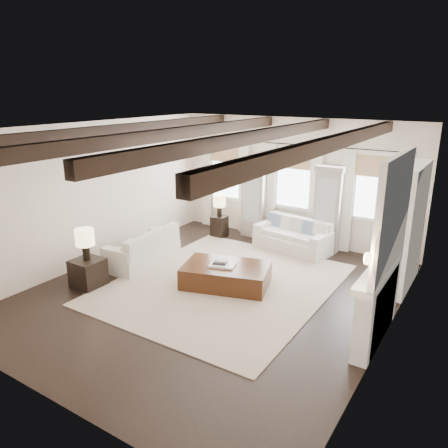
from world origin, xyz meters
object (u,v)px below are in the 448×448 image
Objects in this scene: sofa_left at (144,250)px; side_table_back at (219,226)px; ottoman at (226,276)px; sofa_back at (294,238)px; side_table_front at (88,273)px.

sofa_left is 2.60m from side_table_back.
sofa_left is 1.11× the size of ottoman.
side_table_front is (-2.67, -4.19, -0.04)m from sofa_back.
sofa_back is at bearing 46.17° from sofa_left.
ottoman is at bearing 32.76° from side_table_front.
sofa_back reaches higher than side_table_back.
sofa_back reaches higher than side_table_front.
sofa_left is 1.54m from side_table_front.
sofa_back is 3.43× the size of side_table_front.
side_table_front is at bearing -94.60° from sofa_left.
sofa_back reaches higher than ottoman.
ottoman is (-0.31, -2.67, -0.10)m from sofa_back.
side_table_front is (-2.36, -1.52, 0.06)m from ottoman.
ottoman is 3.18m from side_table_back.
ottoman is 3.05× the size of side_table_back.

